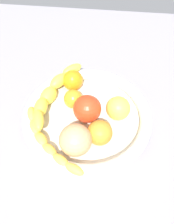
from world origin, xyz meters
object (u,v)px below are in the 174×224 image
at_px(orange_front, 73,80).
at_px(tomato_red, 87,109).
at_px(banana_draped_left, 47,143).
at_px(fruit_bowl, 87,118).
at_px(peach_blush, 75,140).
at_px(banana_draped_right, 51,94).
at_px(orange_mid_right, 73,99).
at_px(apple_yellow, 118,108).
at_px(orange_mid_left, 100,133).

xyz_separation_m(orange_front, tomato_red, (-0.10, -0.05, 0.01)).
height_order(banana_draped_left, tomato_red, tomato_red).
distance_m(fruit_bowl, peach_blush, 0.10).
height_order(banana_draped_right, orange_mid_right, banana_draped_right).
xyz_separation_m(fruit_bowl, banana_draped_left, (-0.10, 0.09, 0.02)).
bearing_deg(apple_yellow, orange_front, 55.95).
xyz_separation_m(orange_mid_left, tomato_red, (0.07, 0.04, 0.01)).
distance_m(fruit_bowl, banana_draped_left, 0.13).
bearing_deg(tomato_red, orange_mid_left, -149.68).
height_order(fruit_bowl, orange_front, orange_front).
bearing_deg(banana_draped_left, banana_draped_right, 6.97).
relative_size(apple_yellow, tomato_red, 0.87).
xyz_separation_m(banana_draped_left, banana_draped_right, (0.15, 0.02, 0.01)).
height_order(banana_draped_right, orange_front, orange_front).
bearing_deg(orange_mid_left, fruit_bowl, 32.07).
distance_m(banana_draped_left, peach_blush, 0.07).
bearing_deg(peach_blush, banana_draped_left, 95.71).
height_order(peach_blush, tomato_red, peach_blush).
distance_m(orange_mid_right, peach_blush, 0.14).
relative_size(fruit_bowl, banana_draped_right, 1.35).
relative_size(orange_front, orange_mid_right, 1.15).
height_order(banana_draped_left, orange_mid_left, orange_mid_left).
bearing_deg(peach_blush, banana_draped_right, 31.51).
distance_m(banana_draped_left, banana_draped_right, 0.15).
xyz_separation_m(orange_mid_right, tomato_red, (-0.04, -0.04, 0.01)).
distance_m(banana_draped_right, orange_front, 0.08).
bearing_deg(apple_yellow, fruit_bowl, 103.79).
distance_m(orange_front, orange_mid_left, 0.19).
relative_size(banana_draped_left, orange_front, 3.04).
relative_size(orange_front, tomato_red, 0.82).
distance_m(banana_draped_right, peach_blush, 0.17).
height_order(fruit_bowl, banana_draped_left, banana_draped_left).
bearing_deg(orange_front, peach_blush, -169.65).
xyz_separation_m(banana_draped_left, orange_mid_right, (0.14, -0.04, 0.00)).
height_order(banana_draped_left, orange_mid_right, orange_mid_right).
relative_size(banana_draped_left, tomato_red, 2.49).
bearing_deg(apple_yellow, peach_blush, 139.06).
distance_m(orange_mid_left, tomato_red, 0.08).
distance_m(fruit_bowl, orange_front, 0.12).
bearing_deg(banana_draped_left, fruit_bowl, -40.97).
xyz_separation_m(fruit_bowl, tomato_red, (0.01, 0.00, 0.03)).
distance_m(banana_draped_right, orange_mid_right, 0.06).
xyz_separation_m(apple_yellow, peach_blush, (-0.11, 0.10, 0.01)).
relative_size(banana_draped_right, apple_yellow, 3.91).
height_order(orange_mid_left, orange_mid_right, orange_mid_left).
bearing_deg(banana_draped_right, orange_front, -40.06).
height_order(orange_mid_left, tomato_red, tomato_red).
relative_size(orange_mid_right, peach_blush, 0.67).
relative_size(orange_front, orange_mid_left, 0.96).
height_order(fruit_bowl, tomato_red, tomato_red).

